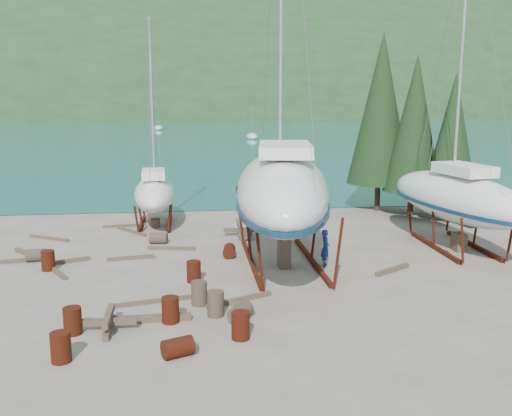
{
  "coord_description": "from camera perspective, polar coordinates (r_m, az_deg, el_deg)",
  "views": [
    {
      "loc": [
        -1.42,
        -22.05,
        7.44
      ],
      "look_at": [
        1.56,
        3.0,
        2.5
      ],
      "focal_mm": 40.0,
      "sensor_mm": 36.0,
      "label": 1
    }
  ],
  "objects": [
    {
      "name": "timber_3",
      "position": [
        21.46,
        -10.37,
        -9.19
      ],
      "size": [
        3.02,
        0.84,
        0.15
      ],
      "primitive_type": "cube",
      "rotation": [
        0.0,
        0.0,
        1.8
      ],
      "color": "brown",
      "rests_on": "ground"
    },
    {
      "name": "cypress_mid_right",
      "position": [
        35.66,
        18.98,
        6.42
      ],
      "size": [
        3.06,
        3.06,
        8.5
      ],
      "color": "black",
      "rests_on": "ground"
    },
    {
      "name": "timber_pile_aft",
      "position": [
        31.06,
        -1.59,
        -2.22
      ],
      "size": [
        1.8,
        1.8,
        0.6
      ],
      "color": "brown",
      "rests_on": "ground"
    },
    {
      "name": "timber_9",
      "position": [
        32.48,
        -12.35,
        -2.29
      ],
      "size": [
        1.81,
        2.23,
        0.15
      ],
      "primitive_type": "cube",
      "rotation": [
        0.0,
        0.0,
        0.67
      ],
      "color": "brown",
      "rests_on": "ground"
    },
    {
      "name": "cypress_near_right",
      "position": [
        36.82,
        15.59,
        8.11
      ],
      "size": [
        3.6,
        3.6,
        10.0
      ],
      "color": "black",
      "rests_on": "ground"
    },
    {
      "name": "cypress_back_left",
      "position": [
        38.14,
        12.39,
        9.65
      ],
      "size": [
        4.14,
        4.14,
        11.5
      ],
      "color": "black",
      "rests_on": "ground"
    },
    {
      "name": "drum_7",
      "position": [
        18.12,
        -1.56,
        -11.66
      ],
      "size": [
        0.58,
        0.58,
        0.88
      ],
      "primitive_type": "cylinder",
      "color": "#54170E",
      "rests_on": "ground"
    },
    {
      "name": "timber_5",
      "position": [
        21.29,
        -1.66,
        -9.15
      ],
      "size": [
        2.51,
        1.32,
        0.16
      ],
      "primitive_type": "cube",
      "rotation": [
        0.0,
        0.0,
        2.02
      ],
      "color": "brown",
      "rests_on": "ground"
    },
    {
      "name": "timber_11",
      "position": [
        27.22,
        -12.39,
        -4.89
      ],
      "size": [
        2.17,
        0.51,
        0.15
      ],
      "primitive_type": "cube",
      "rotation": [
        0.0,
        0.0,
        1.74
      ],
      "color": "brown",
      "rests_on": "ground"
    },
    {
      "name": "timber_1",
      "position": [
        25.44,
        13.48,
        -6.02
      ],
      "size": [
        1.89,
        1.33,
        0.19
      ],
      "primitive_type": "cube",
      "rotation": [
        0.0,
        0.0,
        2.15
      ],
      "color": "brown",
      "rests_on": "ground"
    },
    {
      "name": "far_house_left",
      "position": [
        220.04,
        -22.52,
        9.07
      ],
      "size": [
        6.6,
        5.6,
        5.6
      ],
      "color": "beige",
      "rests_on": "ground"
    },
    {
      "name": "far_house_right",
      "position": [
        214.42,
        1.67,
        9.87
      ],
      "size": [
        6.6,
        5.6,
        5.6
      ],
      "color": "beige",
      "rests_on": "ground"
    },
    {
      "name": "timber_4",
      "position": [
        27.45,
        -18.11,
        -5.03
      ],
      "size": [
        1.7,
        0.88,
        0.17
      ],
      "primitive_type": "cube",
      "rotation": [
        0.0,
        0.0,
        1.99
      ],
      "color": "brown",
      "rests_on": "ground"
    },
    {
      "name": "drum_9",
      "position": [
        29.75,
        -9.72,
        -3.0
      ],
      "size": [
        0.96,
        0.71,
        0.58
      ],
      "primitive_type": "cylinder",
      "rotation": [
        1.57,
        0.0,
        1.42
      ],
      "color": "#2D2823",
      "rests_on": "ground"
    },
    {
      "name": "drum_17",
      "position": [
        19.93,
        -4.06,
        -9.52
      ],
      "size": [
        0.58,
        0.58,
        0.88
      ],
      "primitive_type": "cylinder",
      "color": "#2D2823",
      "rests_on": "ground"
    },
    {
      "name": "timber_6",
      "position": [
        34.51,
        -0.65,
        -1.22
      ],
      "size": [
        1.6,
        0.55,
        0.19
      ],
      "primitive_type": "cube",
      "rotation": [
        0.0,
        0.0,
        1.34
      ],
      "color": "brown",
      "rests_on": "ground"
    },
    {
      "name": "timber_0",
      "position": [
        33.99,
        -13.02,
        -1.74
      ],
      "size": [
        2.44,
        0.43,
        0.14
      ],
      "primitive_type": "cube",
      "rotation": [
        0.0,
        0.0,
        1.69
      ],
      "color": "brown",
      "rests_on": "ground"
    },
    {
      "name": "ground",
      "position": [
        23.32,
        -2.97,
        -7.55
      ],
      "size": [
        600.0,
        600.0,
        0.0
      ],
      "primitive_type": "plane",
      "color": "#5F584B",
      "rests_on": "ground"
    },
    {
      "name": "drum_3",
      "position": [
        17.58,
        -18.94,
        -13.03
      ],
      "size": [
        0.58,
        0.58,
        0.88
      ],
      "primitive_type": "cylinder",
      "color": "#54170E",
      "rests_on": "ground"
    },
    {
      "name": "drum_14",
      "position": [
        23.48,
        -6.24,
        -6.34
      ],
      "size": [
        0.58,
        0.58,
        0.88
      ],
      "primitive_type": "cylinder",
      "color": "#54170E",
      "rests_on": "ground"
    },
    {
      "name": "timber_2",
      "position": [
        29.34,
        -21.87,
        -4.25
      ],
      "size": [
        1.63,
        1.78,
        0.19
      ],
      "primitive_type": "cube",
      "rotation": [
        0.0,
        0.0,
        0.73
      ],
      "color": "brown",
      "rests_on": "ground"
    },
    {
      "name": "timber_17",
      "position": [
        28.29,
        -22.86,
        -4.9
      ],
      "size": [
        2.13,
        0.63,
        0.16
      ],
      "primitive_type": "cube",
      "rotation": [
        0.0,
        0.0,
        1.79
      ],
      "color": "brown",
      "rests_on": "ground"
    },
    {
      "name": "drum_10",
      "position": [
        19.55,
        -8.56,
        -10.04
      ],
      "size": [
        0.58,
        0.58,
        0.88
      ],
      "primitive_type": "cylinder",
      "color": "#54170E",
      "rests_on": "ground"
    },
    {
      "name": "drum_12",
      "position": [
        17.18,
        -7.82,
        -13.64
      ],
      "size": [
        1.04,
        0.88,
        0.58
      ],
      "primitive_type": "cylinder",
      "rotation": [
        1.57,
        0.0,
        1.97
      ],
      "color": "#54170E",
      "rests_on": "ground"
    },
    {
      "name": "timber_15",
      "position": [
        32.15,
        -20.0,
        -2.85
      ],
      "size": [
        2.33,
        1.47,
        0.15
      ],
      "primitive_type": "cube",
      "rotation": [
        0.0,
        0.0,
        1.03
      ],
      "color": "brown",
      "rests_on": "ground"
    },
    {
      "name": "large_sailboat_far",
      "position": [
        29.68,
        19.49,
        1.08
      ],
      "size": [
        4.73,
        10.48,
        16.0
      ],
      "rotation": [
        0.0,
        0.0,
        0.18
      ],
      "color": "silver",
      "rests_on": "ground"
    },
    {
      "name": "timber_12",
      "position": [
        25.95,
        -19.27,
        -6.04
      ],
      "size": [
        1.19,
        1.99,
        0.17
      ],
      "primitive_type": "cube",
      "rotation": [
        0.0,
        0.0,
        0.5
      ],
      "color": "brown",
      "rests_on": "ground"
    },
    {
      "name": "timber_10",
      "position": [
        28.52,
        -8.48,
        -4.0
      ],
      "size": [
        2.35,
        0.58,
        0.16
      ],
      "primitive_type": "cube",
      "rotation": [
        0.0,
        0.0,
        1.39
      ],
      "color": "brown",
      "rests_on": "ground"
    },
    {
      "name": "cypress_far_right",
      "position": [
        38.99,
        19.1,
        7.19
      ],
      "size": [
        3.24,
        3.24,
        9.0
      ],
      "color": "black",
      "rests_on": "ground"
    },
    {
      "name": "bay_water",
      "position": [
        337.14,
        -6.64,
        9.74
      ],
      "size": [
        700.0,
        700.0,
        0.0
      ],
      "primitive_type": "plane",
      "color": "#165D70",
      "rests_on": "ground"
    },
    {
      "name": "drum_0",
      "position": [
        19.37,
        -17.87,
        -10.68
      ],
      "size": [
        0.58,
        0.58,
        0.88
      ],
      "primitive_type": "cylinder",
      "color": "#54170E",
      "rests_on": "ground"
    },
    {
      "name": "small_sailboat_shore",
      "position": [
        33.66,
        -10.11,
        1.5
      ],
      "size": [
        2.62,
        7.46,
        11.79
      ],
      "rotation": [
        0.0,
        0.0,
        0.04
      ],
      "color": "silver",
      "rests_on": "ground"
    },
    {
      "name": "moored_boat_far",
      "position": [
        132.41,
        -9.72,
        7.87
      ],
      "size": [
        2.0,
        5.0,
        6.05
      ],
      "color": "silver",
      "rests_on": "ground"
    },
    {
      "name": "drum_8",
      "position": [
        26.48,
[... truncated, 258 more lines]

